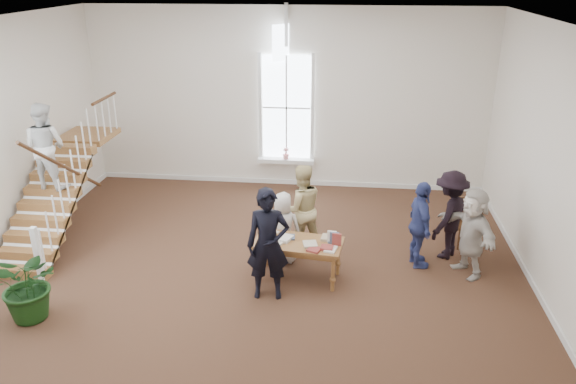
# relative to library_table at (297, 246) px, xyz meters

# --- Properties ---
(ground) EXTENTS (10.00, 10.00, 0.00)m
(ground) POSITION_rel_library_table_xyz_m (-0.74, 0.28, -0.66)
(ground) COLOR #43261A
(ground) RESTS_ON ground
(room_shell) EXTENTS (10.49, 10.00, 10.00)m
(room_shell) POSITION_rel_library_table_xyz_m (-0.74, 4.67, -0.26)
(room_shell) COLOR white
(room_shell) RESTS_ON ground
(staircase) EXTENTS (1.10, 4.10, 2.92)m
(staircase) POSITION_rel_library_table_xyz_m (-5.08, 1.03, 0.96)
(staircase) COLOR brown
(staircase) RESTS_ON ground
(library_table) EXTENTS (1.67, 0.98, 0.80)m
(library_table) POSITION_rel_library_table_xyz_m (0.00, 0.00, 0.00)
(library_table) COLOR brown
(library_table) RESTS_ON ground
(police_officer) EXTENTS (0.77, 0.55, 1.99)m
(police_officer) POSITION_rel_library_table_xyz_m (-0.44, -0.65, 0.33)
(police_officer) COLOR black
(police_officer) RESTS_ON ground
(elderly_woman) EXTENTS (0.72, 0.49, 1.42)m
(elderly_woman) POSITION_rel_library_table_xyz_m (-0.34, 0.60, 0.05)
(elderly_woman) COLOR beige
(elderly_woman) RESTS_ON ground
(person_yellow) EXTENTS (1.07, 0.96, 1.82)m
(person_yellow) POSITION_rel_library_table_xyz_m (-0.04, 1.10, 0.25)
(person_yellow) COLOR #D4C084
(person_yellow) RESTS_ON ground
(woman_cluster_a) EXTENTS (0.59, 1.06, 1.70)m
(woman_cluster_a) POSITION_rel_library_table_xyz_m (2.24, 0.72, 0.19)
(woman_cluster_a) COLOR navy
(woman_cluster_a) RESTS_ON ground
(woman_cluster_b) EXTENTS (1.17, 1.32, 1.77)m
(woman_cluster_b) POSITION_rel_library_table_xyz_m (2.84, 1.17, 0.22)
(woman_cluster_b) COLOR black
(woman_cluster_b) RESTS_ON ground
(woman_cluster_c) EXTENTS (1.13, 1.63, 1.69)m
(woman_cluster_c) POSITION_rel_library_table_xyz_m (3.14, 0.52, 0.18)
(woman_cluster_c) COLOR beige
(woman_cluster_c) RESTS_ON ground
(floor_plant) EXTENTS (1.24, 1.12, 1.24)m
(floor_plant) POSITION_rel_library_table_xyz_m (-4.14, -1.75, -0.04)
(floor_plant) COLOR #133510
(floor_plant) RESTS_ON ground
(side_chair) EXTENTS (0.52, 0.52, 1.00)m
(side_chair) POSITION_rel_library_table_xyz_m (3.24, 1.76, -0.11)
(side_chair) COLOR #3B2510
(side_chair) RESTS_ON ground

